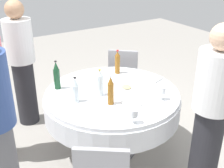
# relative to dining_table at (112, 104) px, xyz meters

# --- Properties ---
(ground_plane) EXTENTS (10.00, 10.00, 0.00)m
(ground_plane) POSITION_rel_dining_table_xyz_m (0.00, 0.00, -0.59)
(ground_plane) COLOR gray
(dining_table) EXTENTS (1.45, 1.45, 0.74)m
(dining_table) POSITION_rel_dining_table_xyz_m (0.00, 0.00, 0.00)
(dining_table) COLOR white
(dining_table) RESTS_ON ground_plane
(bottle_clear_left) EXTENTS (0.07, 0.07, 0.29)m
(bottle_clear_left) POSITION_rel_dining_table_xyz_m (0.00, 0.15, 0.28)
(bottle_clear_left) COLOR silver
(bottle_clear_left) RESTS_ON dining_table
(bottle_dark_green_rear) EXTENTS (0.07, 0.07, 0.32)m
(bottle_dark_green_rear) POSITION_rel_dining_table_xyz_m (0.38, 0.45, 0.29)
(bottle_dark_green_rear) COLOR #194728
(bottle_dark_green_rear) RESTS_ON dining_table
(bottle_amber_east) EXTENTS (0.06, 0.06, 0.30)m
(bottle_amber_east) POSITION_rel_dining_table_xyz_m (-0.21, 0.15, 0.29)
(bottle_amber_east) COLOR #8C5619
(bottle_amber_east) RESTS_ON dining_table
(bottle_clear_west) EXTENTS (0.07, 0.07, 0.26)m
(bottle_clear_west) POSITION_rel_dining_table_xyz_m (0.01, 0.41, 0.27)
(bottle_clear_west) COLOR silver
(bottle_clear_west) RESTS_ON dining_table
(bottle_amber_inner) EXTENTS (0.06, 0.06, 0.29)m
(bottle_amber_inner) POSITION_rel_dining_table_xyz_m (0.39, -0.32, 0.28)
(bottle_amber_inner) COLOR #8C5619
(bottle_amber_inner) RESTS_ON dining_table
(wine_glass_west) EXTENTS (0.07, 0.07, 0.13)m
(wine_glass_west) POSITION_rel_dining_table_xyz_m (-0.61, 0.16, 0.24)
(wine_glass_west) COLOR white
(wine_glass_west) RESTS_ON dining_table
(wine_glass_inner) EXTENTS (0.07, 0.07, 0.14)m
(wine_glass_inner) POSITION_rel_dining_table_xyz_m (-0.41, -0.33, 0.25)
(wine_glass_inner) COLOR white
(wine_glass_inner) RESTS_ON dining_table
(plate_outer) EXTENTS (0.25, 0.25, 0.04)m
(plate_outer) POSITION_rel_dining_table_xyz_m (-0.03, -0.17, 0.16)
(plate_outer) COLOR white
(plate_outer) RESTS_ON dining_table
(plate_front) EXTENTS (0.23, 0.23, 0.02)m
(plate_front) POSITION_rel_dining_table_xyz_m (-0.29, -0.06, 0.15)
(plate_front) COLOR white
(plate_front) RESTS_ON dining_table
(fork_rear) EXTENTS (0.03, 0.18, 0.00)m
(fork_rear) POSITION_rel_dining_table_xyz_m (-0.31, 0.33, 0.15)
(fork_rear) COLOR silver
(fork_rear) RESTS_ON dining_table
(knife_east) EXTENTS (0.11, 0.16, 0.00)m
(knife_east) POSITION_rel_dining_table_xyz_m (0.10, 0.57, 0.15)
(knife_east) COLOR silver
(knife_east) RESTS_ON dining_table
(fork_west) EXTENTS (0.07, 0.18, 0.00)m
(fork_west) POSITION_rel_dining_table_xyz_m (0.32, 0.11, 0.15)
(fork_west) COLOR silver
(fork_west) RESTS_ON dining_table
(folded_napkin) EXTENTS (0.22, 0.22, 0.02)m
(folded_napkin) POSITION_rel_dining_table_xyz_m (0.02, -0.57, 0.16)
(folded_napkin) COLOR white
(folded_napkin) RESTS_ON dining_table
(person_east) EXTENTS (0.34, 0.34, 1.59)m
(person_east) POSITION_rel_dining_table_xyz_m (1.10, 0.62, 0.24)
(person_east) COLOR #26262B
(person_east) RESTS_ON ground_plane
(person_west) EXTENTS (0.34, 0.34, 1.62)m
(person_west) POSITION_rel_dining_table_xyz_m (-0.97, -0.39, 0.26)
(person_west) COLOR #26262B
(person_west) RESTS_ON ground_plane
(chair_south) EXTENTS (0.56, 0.56, 0.87)m
(chair_south) POSITION_rel_dining_table_xyz_m (0.82, -0.70, -0.07)
(chair_south) COLOR #99999E
(chair_south) RESTS_ON ground_plane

